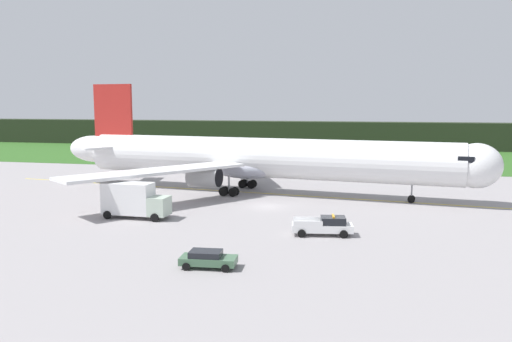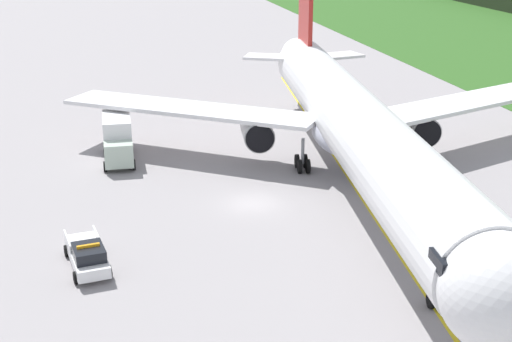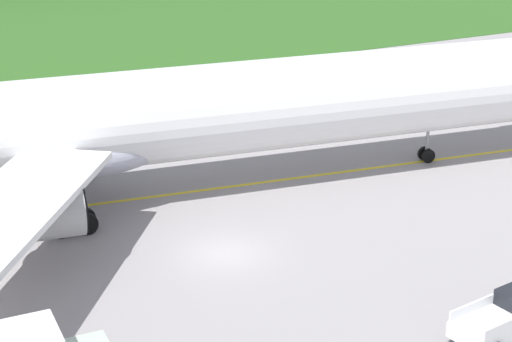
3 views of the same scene
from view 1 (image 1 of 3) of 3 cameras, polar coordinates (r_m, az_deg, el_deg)
ground at (r=62.43m, az=1.15°, el=-3.91°), size 320.00×320.00×0.00m
grass_verge at (r=119.22m, az=6.93°, el=1.51°), size 320.00×48.18×0.04m
distant_tree_line at (r=145.51m, az=8.10°, el=3.98°), size 288.00×7.19×7.18m
taxiway_centerline_main at (r=71.36m, az=0.76°, el=-2.46°), size 82.10×9.97×0.01m
airliner at (r=70.89m, az=0.27°, el=1.41°), size 61.75×48.45×15.14m
ops_pickup_truck at (r=49.30m, az=7.55°, el=-6.00°), size 5.90×2.93×1.94m
catering_truck at (r=57.41m, az=-13.32°, el=-3.10°), size 7.30×2.77×3.99m
staff_car at (r=39.80m, az=-5.33°, el=-9.56°), size 4.38×2.36×1.30m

